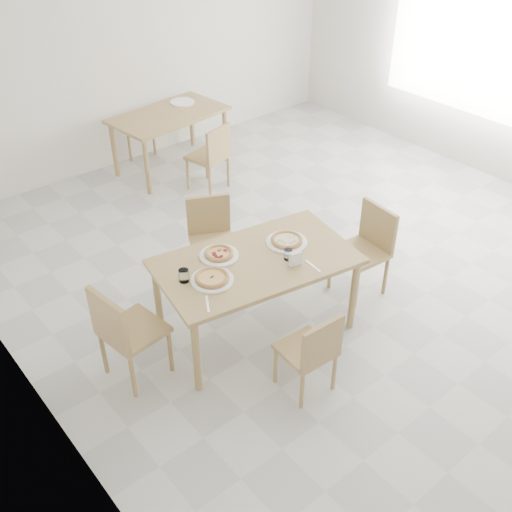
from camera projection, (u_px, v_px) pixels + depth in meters
room at (504, 54)px, 6.95m from camera, size 7.28×7.00×7.00m
main_table at (256, 267)px, 4.93m from camera, size 1.76×1.19×0.75m
chair_south at (312, 350)px, 4.47m from camera, size 0.40×0.40×0.77m
chair_north at (211, 234)px, 5.68m from camera, size 0.55×0.55×0.84m
chair_west at (124, 329)px, 4.55m from camera, size 0.49×0.49×0.88m
chair_east at (367, 244)px, 5.51m from camera, size 0.47×0.47×0.87m
plate_margherita at (212, 280)px, 4.65m from camera, size 0.34×0.34×0.02m
plate_mushroom at (287, 242)px, 5.08m from camera, size 0.35×0.35×0.02m
plate_pepperoni at (219, 255)px, 4.92m from camera, size 0.32×0.32×0.02m
pizza_margherita at (212, 278)px, 4.63m from camera, size 0.32×0.32×0.03m
pizza_mushroom at (287, 240)px, 5.06m from camera, size 0.33×0.33×0.03m
pizza_pepperoni at (219, 253)px, 4.90m from camera, size 0.28×0.28×0.03m
tumbler_a at (288, 254)px, 4.86m from camera, size 0.07×0.07×0.09m
tumbler_b at (184, 276)px, 4.62m from camera, size 0.08×0.08×0.11m
napkin_holder at (295, 259)px, 4.79m from camera, size 0.12×0.08×0.13m
fork_a at (313, 266)px, 4.80m from camera, size 0.04×0.19×0.01m
fork_b at (207, 304)px, 4.42m from camera, size 0.11×0.17×0.01m
second_table at (169, 120)px, 7.50m from camera, size 1.50×0.96×0.75m
chair_back_s at (212, 153)px, 7.12m from camera, size 0.50×0.50×0.83m
chair_back_n at (130, 116)px, 8.01m from camera, size 0.45×0.45×0.86m
plate_empty at (182, 102)px, 7.73m from camera, size 0.31×0.31×0.02m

